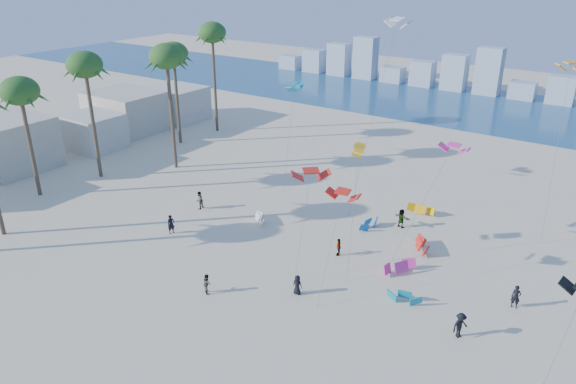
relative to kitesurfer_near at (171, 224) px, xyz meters
The scene contains 10 objects.
ground 12.47m from the kitesurfer_near, 60.00° to the right, with size 220.00×220.00×0.00m, color beige.
ocean 61.55m from the kitesurfer_near, 84.20° to the left, with size 220.00×220.00×0.00m, color navy.
kitesurfer_near is the anchor object (origin of this frame).
kitesurfer_mid 10.45m from the kitesurfer_near, 29.55° to the right, with size 0.75×0.59×1.55m, color gray.
kitesurfers_far 17.01m from the kitesurfer_near, 18.92° to the left, with size 30.68×15.20×1.83m.
grounded_kites 19.04m from the kitesurfer_near, 26.88° to the left, with size 19.34×15.50×0.97m.
flying_kites 25.65m from the kitesurfer_near, 30.08° to the left, with size 33.20×26.14×18.58m.
palm_row 19.85m from the kitesurfer_near, 160.87° to the left, with size 10.07×44.80×15.17m.
beachfront_buildings 29.30m from the kitesurfer_near, 159.92° to the left, with size 11.50×43.00×6.00m.
distant_skyline 71.44m from the kitesurfer_near, 85.96° to the left, with size 85.00×3.00×8.40m.
Camera 1 is at (27.10, -18.84, 22.98)m, focal length 33.58 mm.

